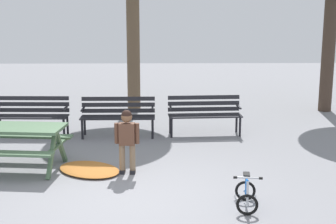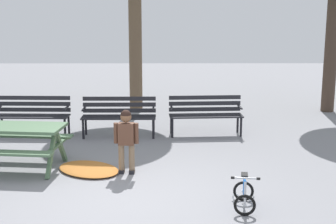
{
  "view_description": "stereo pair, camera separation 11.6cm",
  "coord_description": "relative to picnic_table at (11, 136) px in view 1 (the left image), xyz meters",
  "views": [
    {
      "loc": [
        0.53,
        -6.67,
        2.75
      ],
      "look_at": [
        0.69,
        2.21,
        0.85
      ],
      "focal_mm": 52.07,
      "sensor_mm": 36.0,
      "label": 1
    },
    {
      "loc": [
        0.64,
        -6.67,
        2.75
      ],
      "look_at": [
        0.69,
        2.21,
        0.85
      ],
      "focal_mm": 52.07,
      "sensor_mm": 36.0,
      "label": 2
    }
  ],
  "objects": [
    {
      "name": "picnic_table",
      "position": [
        0.0,
        0.0,
        0.0
      ],
      "size": [
        1.93,
        1.52,
        0.79
      ],
      "color": "#4C6B4C",
      "rests_on": "ground"
    },
    {
      "name": "kids_bicycle",
      "position": [
        3.77,
        -1.75,
        -0.39
      ],
      "size": [
        0.42,
        0.59,
        0.54
      ],
      "color": "black",
      "rests_on": "ground"
    },
    {
      "name": "park_bench_right",
      "position": [
        3.55,
        2.34,
        -0.08
      ],
      "size": [
        1.62,
        0.54,
        0.85
      ],
      "color": "#232328",
      "rests_on": "ground"
    },
    {
      "name": "park_bench_far_left",
      "position": [
        -0.24,
        2.31,
        -0.08
      ],
      "size": [
        1.61,
        0.51,
        0.85
      ],
      "color": "#232328",
      "rests_on": "ground"
    },
    {
      "name": "leaf_pile",
      "position": [
        1.34,
        -0.15,
        -0.56
      ],
      "size": [
        1.42,
        1.35,
        0.07
      ],
      "primitive_type": "ellipsoid",
      "rotation": [
        0.0,
        0.0,
        2.51
      ],
      "color": "#B26B2D",
      "rests_on": "ground"
    },
    {
      "name": "ground",
      "position": [
        2.02,
        -1.49,
        -0.59
      ],
      "size": [
        36.0,
        36.0,
        0.0
      ],
      "primitive_type": "plane",
      "color": "gray"
    },
    {
      "name": "park_bench_left",
      "position": [
        1.65,
        2.21,
        -0.08
      ],
      "size": [
        1.6,
        0.46,
        0.85
      ],
      "color": "#232328",
      "rests_on": "ground"
    },
    {
      "name": "child_standing",
      "position": [
        2.01,
        -0.26,
        0.06
      ],
      "size": [
        0.42,
        0.19,
        1.1
      ],
      "color": "#7F664C",
      "rests_on": "ground"
    }
  ]
}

